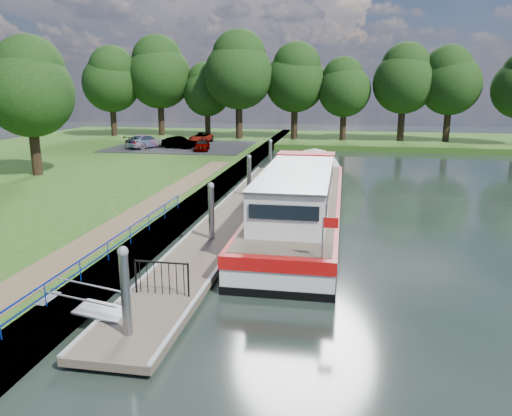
% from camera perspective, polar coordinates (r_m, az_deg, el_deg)
% --- Properties ---
extents(ground, '(160.00, 160.00, 0.00)m').
position_cam_1_polar(ground, '(15.25, -13.51, -14.26)').
color(ground, black).
rests_on(ground, ground).
extents(bank_edge, '(1.10, 90.00, 0.78)m').
position_cam_1_polar(bank_edge, '(29.24, -6.62, 0.55)').
color(bank_edge, '#473D2D').
rests_on(bank_edge, ground).
extents(far_bank, '(60.00, 18.00, 0.60)m').
position_cam_1_polar(far_bank, '(64.92, 15.65, 7.41)').
color(far_bank, '#274C15').
rests_on(far_bank, ground).
extents(footpath, '(1.60, 40.00, 0.05)m').
position_cam_1_polar(footpath, '(23.47, -15.84, -2.20)').
color(footpath, brown).
rests_on(footpath, riverbank).
extents(carpark, '(14.00, 12.00, 0.06)m').
position_cam_1_polar(carpark, '(53.31, -8.38, 7.00)').
color(carpark, black).
rests_on(carpark, riverbank).
extents(blue_fence, '(0.04, 18.04, 0.72)m').
position_cam_1_polar(blue_fence, '(18.35, -17.98, -5.18)').
color(blue_fence, '#0C2DBF').
rests_on(blue_fence, riverbank).
extents(pontoon, '(2.50, 30.00, 0.56)m').
position_cam_1_polar(pontoon, '(26.78, -2.58, -1.06)').
color(pontoon, brown).
rests_on(pontoon, ground).
extents(mooring_piles, '(0.30, 27.30, 3.55)m').
position_cam_1_polar(mooring_piles, '(26.52, -2.60, 1.23)').
color(mooring_piles, gray).
rests_on(mooring_piles, ground).
extents(gangway, '(2.58, 1.00, 0.92)m').
position_cam_1_polar(gangway, '(16.15, -19.07, -10.54)').
color(gangway, '#A5A8AD').
rests_on(gangway, ground).
extents(gate_panel, '(1.85, 0.05, 1.15)m').
position_cam_1_polar(gate_panel, '(16.62, -10.74, -7.33)').
color(gate_panel, black).
rests_on(gate_panel, ground).
extents(barge, '(4.36, 21.15, 4.78)m').
position_cam_1_polar(barge, '(26.81, 5.30, 0.90)').
color(barge, black).
rests_on(barge, ground).
extents(horizon_trees, '(54.38, 10.03, 12.87)m').
position_cam_1_polar(horizon_trees, '(61.37, 3.27, 14.70)').
color(horizon_trees, '#332316').
rests_on(horizon_trees, ground).
extents(bank_tree_a, '(6.12, 6.12, 9.72)m').
position_cam_1_polar(bank_tree_a, '(38.91, -24.47, 12.60)').
color(bank_tree_a, '#332316').
rests_on(bank_tree_a, riverbank).
extents(car_a, '(1.91, 3.49, 1.12)m').
position_cam_1_polar(car_a, '(49.26, -6.18, 7.20)').
color(car_a, '#999999').
rests_on(car_a, carpark).
extents(car_b, '(3.74, 2.21, 1.16)m').
position_cam_1_polar(car_b, '(51.36, -8.80, 7.41)').
color(car_b, '#999999').
rests_on(car_b, carpark).
extents(car_c, '(3.59, 4.92, 1.32)m').
position_cam_1_polar(car_c, '(52.36, -12.46, 7.46)').
color(car_c, '#999999').
rests_on(car_c, carpark).
extents(car_d, '(2.04, 4.14, 1.13)m').
position_cam_1_polar(car_d, '(55.95, -6.32, 8.00)').
color(car_d, '#999999').
rests_on(car_d, carpark).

